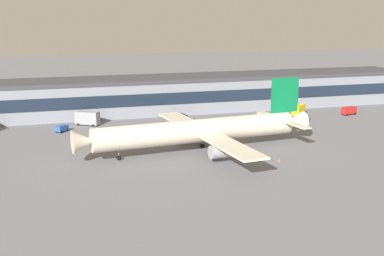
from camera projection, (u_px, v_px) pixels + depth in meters
name	position (u px, v px, depth m)	size (l,w,h in m)	color
ground_plane	(195.00, 151.00, 124.12)	(600.00, 600.00, 0.00)	slate
terminal_building	(150.00, 95.00, 171.60)	(189.23, 19.10, 11.92)	gray
airliner	(200.00, 131.00, 123.15)	(60.51, 51.90, 16.89)	beige
baggage_tug	(62.00, 128.00, 143.94)	(3.92, 4.00, 1.85)	#2651A5
stair_truck	(298.00, 110.00, 166.61)	(6.11, 5.74, 3.55)	yellow
pushback_tractor	(181.00, 117.00, 160.27)	(3.27, 5.13, 1.75)	black
crew_van	(349.00, 110.00, 168.22)	(5.59, 3.43, 2.55)	red
belt_loader	(267.00, 116.00, 160.76)	(6.22, 5.60, 1.95)	gray
catering_truck	(87.00, 118.00, 152.50)	(7.43, 6.17, 4.15)	gray
traffic_cone_0	(279.00, 160.00, 115.51)	(0.57, 0.57, 0.71)	#F2590C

